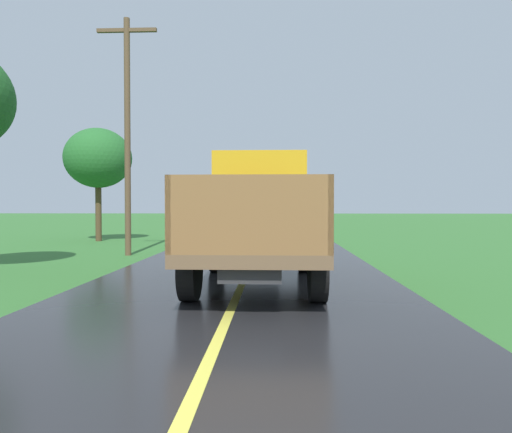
{
  "coord_description": "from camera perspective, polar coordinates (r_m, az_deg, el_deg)",
  "views": [
    {
      "loc": [
        0.68,
        -0.11,
        1.65
      ],
      "look_at": [
        0.21,
        10.85,
        1.4
      ],
      "focal_mm": 32.38,
      "sensor_mm": 36.0,
      "label": 1
    }
  ],
  "objects": [
    {
      "name": "banana_truck_near",
      "position": [
        10.0,
        0.36,
        0.17
      ],
      "size": [
        2.38,
        5.82,
        2.8
      ],
      "color": "#2D2D30",
      "rests_on": "road_surface"
    },
    {
      "name": "utility_pole_roadside",
      "position": [
        16.16,
        -15.6,
        10.43
      ],
      "size": [
        1.99,
        0.2,
        7.86
      ],
      "color": "brown",
      "rests_on": "ground"
    },
    {
      "name": "roadside_tree_near_left",
      "position": [
        22.98,
        -18.93,
        6.8
      ],
      "size": [
        3.1,
        3.1,
        5.29
      ],
      "color": "#4C3823",
      "rests_on": "ground"
    }
  ]
}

